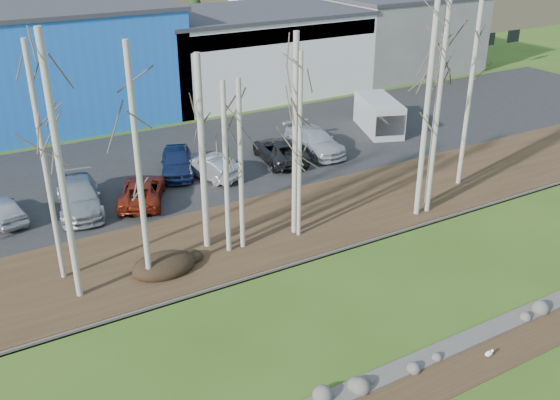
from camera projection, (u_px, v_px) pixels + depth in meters
dirt_strip at (449, 374)px, 21.21m from camera, size 80.00×1.80×0.03m
near_bank_rocks at (429, 358)px, 22.00m from camera, size 80.00×0.80×0.50m
river at (359, 301)px, 25.20m from camera, size 80.00×8.00×0.90m
far_bank_rocks at (304, 257)px, 28.41m from camera, size 80.00×0.80×0.46m
far_bank at (269, 228)px, 30.88m from camera, size 80.00×7.00×0.15m
parking_lot at (187, 162)px, 39.10m from camera, size 80.00×14.00×0.14m
building_blue at (32, 65)px, 45.57m from camera, size 20.40×12.24×8.30m
building_white at (250, 50)px, 54.17m from camera, size 18.36×12.24×6.80m
building_grey at (393, 31)px, 61.45m from camera, size 14.28×12.24×7.30m
seagull at (489, 353)px, 21.96m from camera, size 0.41×0.19×0.29m
dirt_mound at (164, 265)px, 26.97m from camera, size 2.80×1.97×0.55m
birch_0 at (61, 173)px, 23.12m from camera, size 0.26×0.26×10.68m
birch_1 at (45, 167)px, 24.53m from camera, size 0.21×0.21×10.04m
birch_2 at (202, 155)px, 27.26m from camera, size 0.29×0.29×8.96m
birch_3 at (139, 170)px, 24.32m from camera, size 0.23×0.23×10.03m
birch_4 at (295, 138)px, 28.37m from camera, size 0.27×0.27×9.59m
birch_5 at (226, 170)px, 27.06m from camera, size 0.22×0.22×7.94m
birch_6 at (300, 148)px, 28.27m from camera, size 0.19×0.19×8.82m
birch_7 at (428, 101)px, 29.74m from camera, size 0.28×0.28×11.89m
birch_8 at (435, 123)px, 31.52m from camera, size 0.28×0.28×8.88m
birch_9 at (472, 79)px, 33.34m from camera, size 0.25×0.25×12.06m
birch_10 at (241, 167)px, 27.39m from camera, size 0.22×0.22×7.94m
birch_11 at (439, 99)px, 30.07m from camera, size 0.28×0.28×11.89m
car_0 at (2, 209)px, 31.20m from camera, size 2.19×4.01×1.29m
car_2 at (142, 191)px, 33.25m from camera, size 3.95×5.16×1.30m
car_3 at (79, 197)px, 32.26m from camera, size 3.00×5.54×1.52m
car_4 at (177, 162)px, 36.80m from camera, size 3.36×4.91×1.55m
car_5 at (208, 166)px, 36.37m from camera, size 2.83×4.51×1.40m
car_6 at (280, 150)px, 38.78m from camera, size 3.06×5.29×1.39m
car_7 at (314, 141)px, 40.16m from camera, size 2.28×5.34×1.54m
van_white at (380, 116)px, 43.93m from camera, size 3.86×5.61×2.27m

